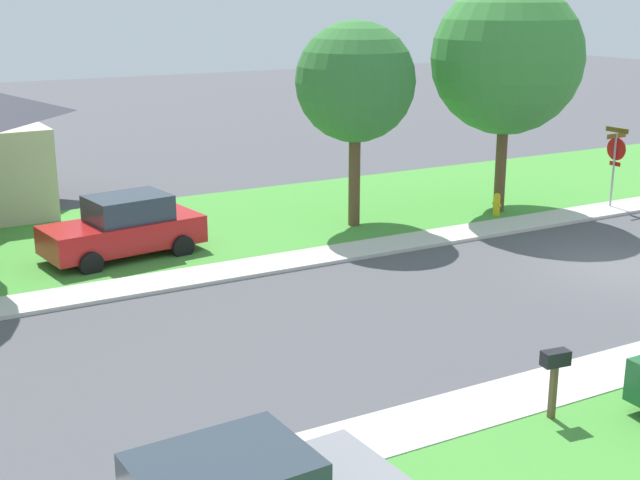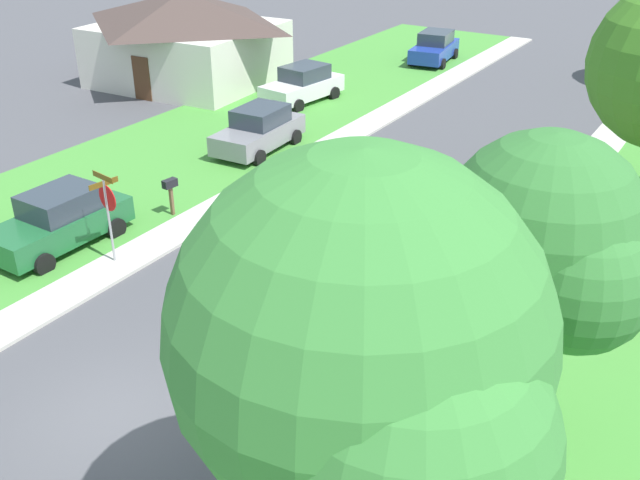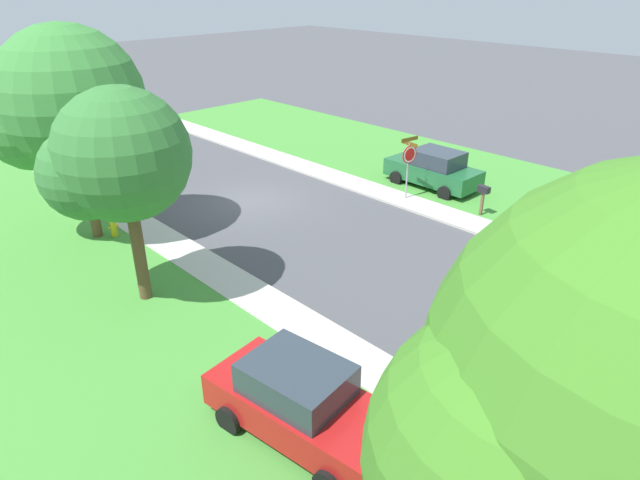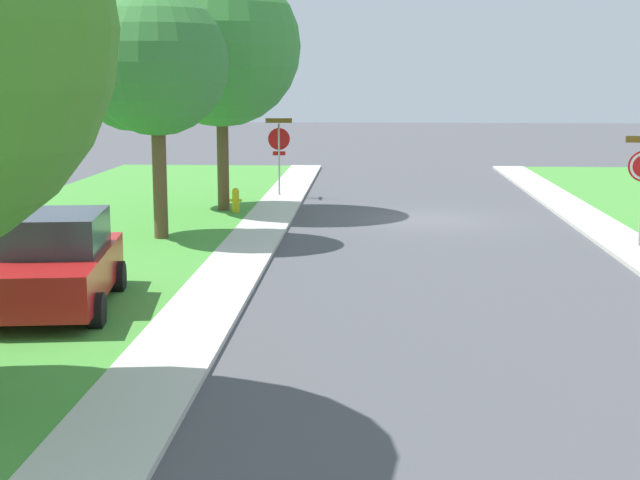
{
  "view_description": "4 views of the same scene",
  "coord_description": "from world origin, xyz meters",
  "px_view_note": "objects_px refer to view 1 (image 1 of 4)",
  "views": [
    {
      "loc": [
        -15.56,
        17.87,
        7.11
      ],
      "look_at": [
        2.0,
        8.06,
        1.4
      ],
      "focal_mm": 49.18,
      "sensor_mm": 36.0,
      "label": 1
    },
    {
      "loc": [
        9.83,
        -7.66,
        10.27
      ],
      "look_at": [
        0.76,
        6.68,
        1.4
      ],
      "focal_mm": 40.64,
      "sensor_mm": 36.0,
      "label": 2
    },
    {
      "loc": [
        13.1,
        17.7,
        8.9
      ],
      "look_at": [
        2.49,
        6.82,
        1.4
      ],
      "focal_mm": 30.65,
      "sensor_mm": 36.0,
      "label": 3
    },
    {
      "loc": [
        1.74,
        27.15,
        4.15
      ],
      "look_at": [
        2.58,
        11.57,
        1.4
      ],
      "focal_mm": 51.76,
      "sensor_mm": 36.0,
      "label": 4
    }
  ],
  "objects_px": {
    "tree_sidewalk_mid": "(505,62)",
    "fire_hydrant": "(497,205)",
    "stop_sign_near_corner": "(615,154)",
    "tree_sidewalk_far": "(356,85)",
    "mailbox": "(555,367)",
    "car_red_kerbside_mid": "(124,228)"
  },
  "relations": [
    {
      "from": "stop_sign_near_corner",
      "to": "tree_sidewalk_mid",
      "type": "height_order",
      "value": "tree_sidewalk_mid"
    },
    {
      "from": "mailbox",
      "to": "fire_hydrant",
      "type": "bearing_deg",
      "value": -36.43
    },
    {
      "from": "tree_sidewalk_far",
      "to": "tree_sidewalk_mid",
      "type": "height_order",
      "value": "tree_sidewalk_mid"
    },
    {
      "from": "tree_sidewalk_far",
      "to": "mailbox",
      "type": "xyz_separation_m",
      "value": [
        -12.9,
        3.91,
        -3.37
      ]
    },
    {
      "from": "fire_hydrant",
      "to": "mailbox",
      "type": "bearing_deg",
      "value": 143.57
    },
    {
      "from": "tree_sidewalk_mid",
      "to": "mailbox",
      "type": "relative_size",
      "value": 5.74
    },
    {
      "from": "fire_hydrant",
      "to": "mailbox",
      "type": "height_order",
      "value": "mailbox"
    },
    {
      "from": "car_red_kerbside_mid",
      "to": "tree_sidewalk_far",
      "type": "relative_size",
      "value": 0.71
    },
    {
      "from": "car_red_kerbside_mid",
      "to": "fire_hydrant",
      "type": "distance_m",
      "value": 12.02
    },
    {
      "from": "tree_sidewalk_mid",
      "to": "fire_hydrant",
      "type": "bearing_deg",
      "value": 138.03
    },
    {
      "from": "car_red_kerbside_mid",
      "to": "fire_hydrant",
      "type": "relative_size",
      "value": 5.42
    },
    {
      "from": "car_red_kerbside_mid",
      "to": "tree_sidewalk_mid",
      "type": "bearing_deg",
      "value": -93.53
    },
    {
      "from": "stop_sign_near_corner",
      "to": "mailbox",
      "type": "xyz_separation_m",
      "value": [
        -10.51,
        12.67,
        -0.87
      ]
    },
    {
      "from": "stop_sign_near_corner",
      "to": "tree_sidewalk_far",
      "type": "height_order",
      "value": "tree_sidewalk_far"
    },
    {
      "from": "stop_sign_near_corner",
      "to": "car_red_kerbside_mid",
      "type": "bearing_deg",
      "value": 81.45
    },
    {
      "from": "tree_sidewalk_mid",
      "to": "mailbox",
      "type": "distance_m",
      "value": 15.68
    },
    {
      "from": "stop_sign_near_corner",
      "to": "fire_hydrant",
      "type": "xyz_separation_m",
      "value": [
        0.93,
        4.22,
        -1.44
      ]
    },
    {
      "from": "fire_hydrant",
      "to": "tree_sidewalk_mid",
      "type": "bearing_deg",
      "value": -41.97
    },
    {
      "from": "car_red_kerbside_mid",
      "to": "tree_sidewalk_far",
      "type": "height_order",
      "value": "tree_sidewalk_far"
    },
    {
      "from": "tree_sidewalk_mid",
      "to": "fire_hydrant",
      "type": "height_order",
      "value": "tree_sidewalk_mid"
    },
    {
      "from": "tree_sidewalk_mid",
      "to": "tree_sidewalk_far",
      "type": "bearing_deg",
      "value": 81.89
    },
    {
      "from": "car_red_kerbside_mid",
      "to": "tree_sidewalk_far",
      "type": "distance_m",
      "value": 8.17
    }
  ]
}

